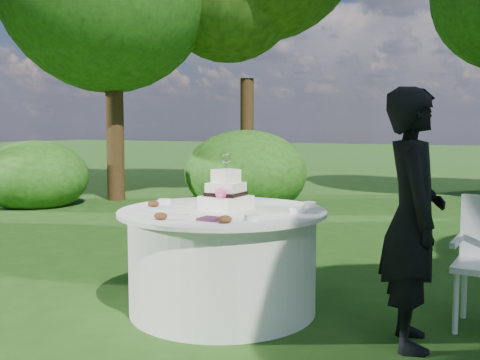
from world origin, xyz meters
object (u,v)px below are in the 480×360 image
napkins (210,219)px  table (223,260)px  guest (413,218)px  cake (226,194)px

napkins → table: 0.62m
napkins → table: bearing=110.5°
table → napkins: bearing=-69.5°
napkins → guest: size_ratio=0.09×
table → guest: bearing=-1.0°
napkins → cake: 0.52m
napkins → cake: (-0.16, 0.49, 0.10)m
guest → table: bearing=69.7°
napkins → guest: bearing=19.2°
table → cake: size_ratio=3.68×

